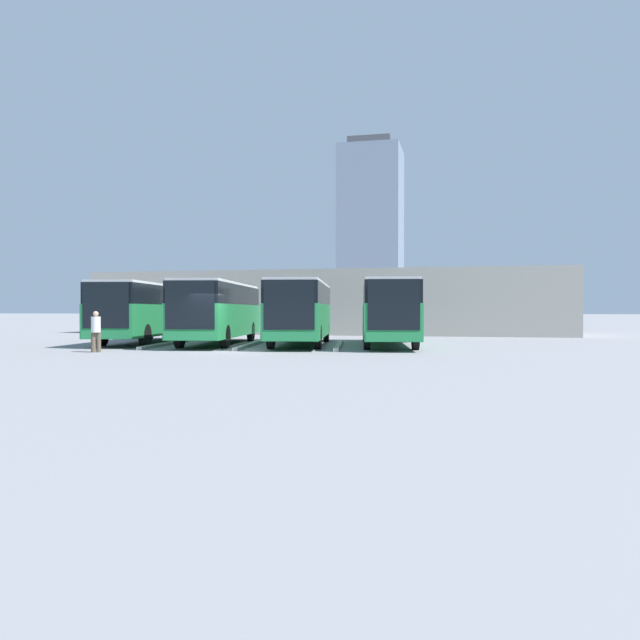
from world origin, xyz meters
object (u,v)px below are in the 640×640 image
Objects in this scene: bus_1 at (301,310)px; bus_2 at (219,310)px; bus_3 at (147,310)px; pedestrian at (96,330)px; bus_0 at (388,310)px.

bus_1 is 4.40m from bus_2.
bus_1 is at bearing 169.79° from bus_3.
bus_1 and bus_2 have the same top height.
bus_3 is 7.74m from pedestrian.
bus_3 is at bearing -15.57° from bus_2.
pedestrian is at bearing 25.24° from bus_0.
bus_2 is 4.41m from bus_3.
bus_0 is 6.55× the size of pedestrian.
bus_0 is 8.81m from bus_2.
bus_3 is (4.38, -0.48, 0.00)m from bus_2.
bus_1 is 8.77m from bus_3.
bus_1 is 1.00× the size of bus_3.
bus_2 is at bearing -3.67° from bus_0.
bus_0 reaches higher than pedestrian.
bus_3 is at bearing -113.08° from pedestrian.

